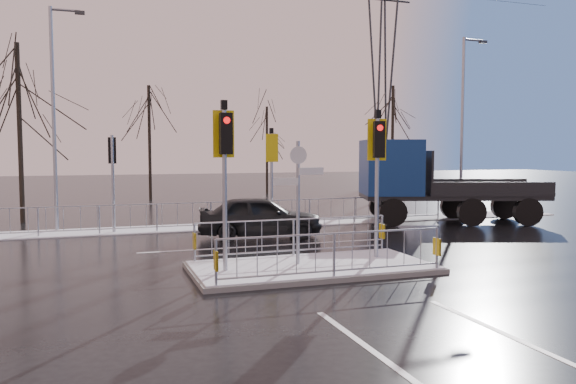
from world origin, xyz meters
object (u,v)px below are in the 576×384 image
object	(u,v)px
flatbed_truck	(416,179)
street_lamp_right	(464,119)
street_lamp_left	(55,109)
car_far_lane	(260,217)
traffic_island	(311,255)

from	to	relation	value
flatbed_truck	street_lamp_right	world-z (taller)	street_lamp_right
street_lamp_right	street_lamp_left	size ratio (longest dim) A/B	0.98
car_far_lane	street_lamp_left	size ratio (longest dim) A/B	0.52
traffic_island	street_lamp_right	size ratio (longest dim) A/B	0.75
traffic_island	street_lamp_right	xyz separation A→B (m)	(10.58, 8.49, 4.00)
car_far_lane	flatbed_truck	bearing A→B (deg)	-64.33
car_far_lane	flatbed_truck	size ratio (longest dim) A/B	0.54
traffic_island	street_lamp_left	size ratio (longest dim) A/B	0.73
car_far_lane	street_lamp_left	world-z (taller)	street_lamp_left
street_lamp_left	street_lamp_right	bearing A→B (deg)	-3.37
car_far_lane	flatbed_truck	xyz separation A→B (m)	(7.21, 1.83, 1.10)
traffic_island	flatbed_truck	bearing A→B (deg)	44.53
flatbed_truck	street_lamp_left	world-z (taller)	street_lamp_left
street_lamp_left	traffic_island	bearing A→B (deg)	-55.93
car_far_lane	street_lamp_left	distance (m)	8.63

